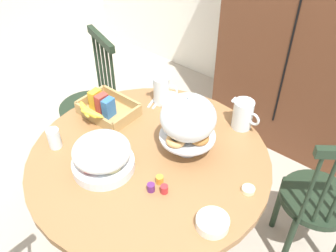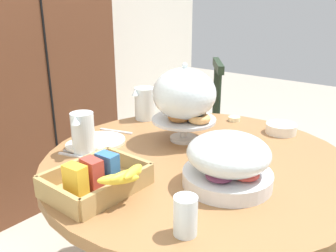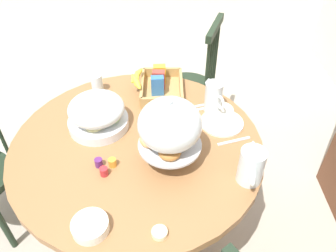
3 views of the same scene
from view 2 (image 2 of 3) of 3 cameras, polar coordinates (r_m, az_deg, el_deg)
The scene contains 19 objects.
wooden_armoire at distance 2.55m, azimuth -22.32°, elevation 10.36°, with size 1.18×0.60×1.96m.
dining_table at distance 1.51m, azimuth 4.54°, elevation -12.42°, with size 1.21×1.21×0.74m.
windsor_chair_by_cabinet at distance 2.35m, azimuth 4.22°, elevation -2.32°, with size 0.47×0.46×0.97m.
pastry_stand_with_dome at distance 1.52m, azimuth 2.66°, elevation 4.67°, with size 0.28×0.28×0.34m.
fruit_platter_covered at distance 1.19m, azimuth 9.63°, elevation -5.62°, with size 0.30×0.30×0.18m.
orange_juice_pitcher at distance 1.84m, azimuth -3.66°, elevation 3.42°, with size 0.19×0.11×0.17m.
milk_pitcher at distance 1.46m, azimuth -13.44°, elevation -1.34°, with size 0.17×0.10×0.17m.
cereal_basket at distance 1.17m, azimuth -11.07°, elevation -8.45°, with size 0.32×0.30×0.12m.
china_plate_large at distance 1.58m, azimuth -10.88°, elevation -2.34°, with size 0.22×0.22×0.01m, color white.
china_plate_small at distance 1.52m, azimuth -13.40°, elevation -2.93°, with size 0.15×0.15×0.01m, color white.
cereal_bowl at distance 1.73m, azimuth 17.69°, elevation -0.39°, with size 0.14×0.14×0.04m, color white.
drinking_glass at distance 0.95m, azimuth 2.81°, elevation -14.20°, with size 0.06×0.06×0.11m, color silver.
butter_dish at distance 1.86m, azimuth 10.58°, elevation 1.14°, with size 0.06×0.06×0.02m, color beige.
jam_jar_strawberry at distance 1.51m, azimuth 13.31°, elevation -3.08°, with size 0.04×0.04×0.04m, color #B7282D.
jam_jar_apricot at distance 1.47m, azimuth 11.35°, elevation -3.42°, with size 0.04×0.04×0.04m, color orange.
jam_jar_grape at distance 1.45m, azimuth 13.46°, elevation -3.98°, with size 0.04×0.04×0.04m, color #5B2366.
table_knife at distance 1.48m, azimuth -13.77°, elevation -4.30°, with size 0.17×0.01×0.01m, color silver.
dinner_fork at distance 1.46m, azimuth -14.44°, elevation -4.73°, with size 0.17×0.01×0.01m, color silver.
soup_spoon at distance 1.69m, azimuth -8.35°, elevation -0.82°, with size 0.17×0.01×0.01m, color silver.
Camera 2 is at (-1.14, -0.71, 1.32)m, focal length 37.95 mm.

